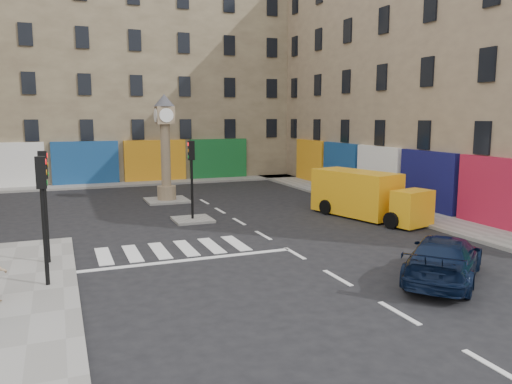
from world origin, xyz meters
TOP-DOWN VIEW (x-y plane):
  - ground at (0.00, 0.00)m, footprint 120.00×120.00m
  - sidewalk_right at (8.70, 10.00)m, footprint 2.60×30.00m
  - sidewalk_far at (-4.00, 22.20)m, footprint 32.00×2.40m
  - island_near at (-2.00, 8.00)m, footprint 1.80×1.80m
  - island_far at (-2.00, 14.00)m, footprint 2.40×2.40m
  - building_right at (15.00, 10.00)m, footprint 10.00×30.00m
  - building_far at (-4.00, 28.00)m, footprint 32.00×10.00m
  - traffic_light_left_near at (-8.30, 0.20)m, footprint 0.28×0.22m
  - traffic_light_left_far at (-8.30, 2.60)m, footprint 0.28×0.22m
  - traffic_light_island at (-2.00, 8.00)m, footprint 0.28×0.22m
  - clock_pillar at (-2.00, 14.00)m, footprint 1.20×1.20m
  - navy_sedan at (2.88, -3.37)m, footprint 4.88×4.57m
  - yellow_van at (6.09, 5.61)m, footprint 3.35×6.47m

SIDE VIEW (x-z plane):
  - ground at x=0.00m, z-range 0.00..0.00m
  - island_near at x=-2.00m, z-range 0.00..0.12m
  - island_far at x=-2.00m, z-range 0.00..0.12m
  - sidewalk_right at x=8.70m, z-range 0.00..0.15m
  - sidewalk_far at x=-4.00m, z-range 0.00..0.15m
  - navy_sedan at x=2.88m, z-range 0.00..1.38m
  - yellow_van at x=6.09m, z-range -0.01..2.25m
  - traffic_light_island at x=-2.00m, z-range 0.74..4.44m
  - traffic_light_left_near at x=-8.30m, z-range 0.77..4.47m
  - traffic_light_left_far at x=-8.30m, z-range 0.77..4.47m
  - clock_pillar at x=-2.00m, z-range 0.50..6.60m
  - building_right at x=15.00m, z-range 0.00..16.00m
  - building_far at x=-4.00m, z-range 0.00..17.00m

